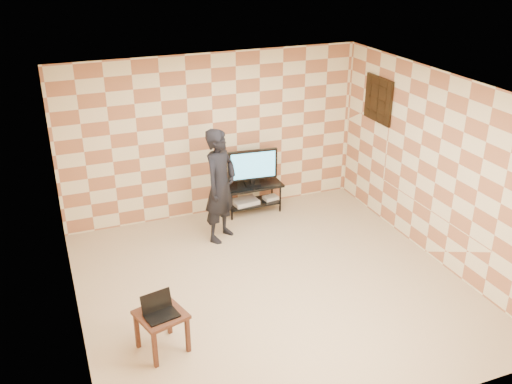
# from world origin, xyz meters

# --- Properties ---
(floor) EXTENTS (5.00, 5.00, 0.00)m
(floor) POSITION_xyz_m (0.00, 0.00, 0.00)
(floor) COLOR tan
(floor) RESTS_ON ground
(wall_back) EXTENTS (5.00, 0.02, 2.70)m
(wall_back) POSITION_xyz_m (0.00, 2.50, 1.35)
(wall_back) COLOR beige
(wall_back) RESTS_ON ground
(wall_front) EXTENTS (5.00, 0.02, 2.70)m
(wall_front) POSITION_xyz_m (0.00, -2.50, 1.35)
(wall_front) COLOR beige
(wall_front) RESTS_ON ground
(wall_left) EXTENTS (0.02, 5.00, 2.70)m
(wall_left) POSITION_xyz_m (-2.50, 0.00, 1.35)
(wall_left) COLOR beige
(wall_left) RESTS_ON ground
(wall_right) EXTENTS (0.02, 5.00, 2.70)m
(wall_right) POSITION_xyz_m (2.50, 0.00, 1.35)
(wall_right) COLOR beige
(wall_right) RESTS_ON ground
(ceiling) EXTENTS (5.00, 5.00, 0.02)m
(ceiling) POSITION_xyz_m (0.00, 0.00, 2.70)
(ceiling) COLOR white
(ceiling) RESTS_ON wall_back
(wall_art) EXTENTS (0.04, 0.72, 0.72)m
(wall_art) POSITION_xyz_m (2.47, 1.55, 1.95)
(wall_art) COLOR black
(wall_art) RESTS_ON wall_right
(tv_stand) EXTENTS (0.99, 0.45, 0.50)m
(tv_stand) POSITION_xyz_m (0.58, 2.23, 0.37)
(tv_stand) COLOR black
(tv_stand) RESTS_ON floor
(tv) EXTENTS (0.85, 0.18, 0.62)m
(tv) POSITION_xyz_m (0.58, 2.23, 0.84)
(tv) COLOR black
(tv) RESTS_ON tv_stand
(dvd_player) EXTENTS (0.45, 0.35, 0.07)m
(dvd_player) POSITION_xyz_m (0.44, 2.22, 0.21)
(dvd_player) COLOR silver
(dvd_player) RESTS_ON tv_stand
(game_console) EXTENTS (0.27, 0.21, 0.06)m
(game_console) POSITION_xyz_m (0.91, 2.22, 0.20)
(game_console) COLOR silver
(game_console) RESTS_ON tv_stand
(side_table) EXTENTS (0.62, 0.62, 0.50)m
(side_table) POSITION_xyz_m (-1.67, -0.72, 0.41)
(side_table) COLOR #33180E
(side_table) RESTS_ON floor
(laptop) EXTENTS (0.41, 0.35, 0.24)m
(laptop) POSITION_xyz_m (-1.68, -0.73, 0.55)
(laptop) COLOR black
(laptop) RESTS_ON side_table
(person) EXTENTS (0.77, 0.74, 1.78)m
(person) POSITION_xyz_m (-0.21, 1.55, 0.89)
(person) COLOR black
(person) RESTS_ON floor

